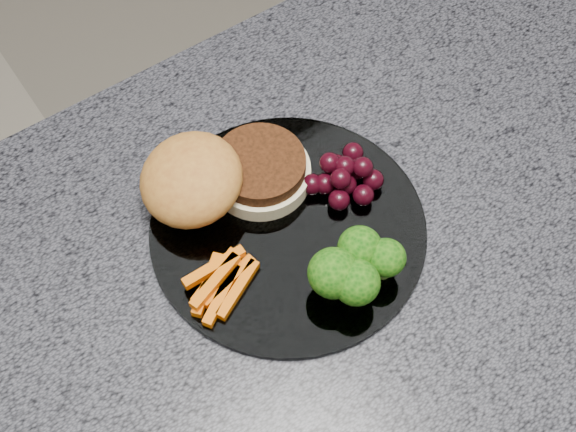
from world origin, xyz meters
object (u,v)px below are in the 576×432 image
object	(u,v)px
plate	(288,229)
grape_bunch	(345,176)
burger	(216,179)
island_cabinet	(300,427)

from	to	relation	value
plate	grape_bunch	distance (m)	0.07
plate	burger	size ratio (longest dim) A/B	1.53
island_cabinet	plate	bearing A→B (deg)	74.24
burger	island_cabinet	bearing A→B (deg)	-85.41
island_cabinet	grape_bunch	bearing A→B (deg)	33.93
plate	grape_bunch	bearing A→B (deg)	6.77
burger	grape_bunch	xyz separation A→B (m)	(0.10, -0.06, -0.01)
burger	grape_bunch	distance (m)	0.12
burger	grape_bunch	world-z (taller)	burger
island_cabinet	plate	distance (m)	0.48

